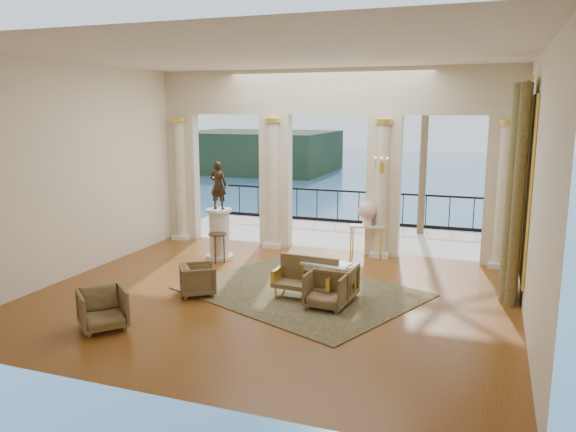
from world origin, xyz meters
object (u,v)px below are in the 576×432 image
at_px(armchair_c, 335,280).
at_px(game_table, 329,267).
at_px(armchair_d, 198,278).
at_px(statue, 218,185).
at_px(console_table, 367,231).
at_px(settee, 306,278).
at_px(pedestal, 219,235).
at_px(armchair_a, 103,307).
at_px(armchair_b, 327,288).
at_px(side_table, 218,238).

height_order(armchair_c, game_table, armchair_c).
bearing_deg(armchair_c, armchair_d, -72.80).
bearing_deg(statue, console_table, -156.83).
height_order(game_table, statue, statue).
height_order(settee, statue, statue).
xyz_separation_m(settee, pedestal, (-2.85, 2.01, 0.19)).
bearing_deg(game_table, armchair_a, -124.38).
height_order(armchair_a, armchair_b, armchair_a).
relative_size(game_table, pedestal, 0.89).
bearing_deg(settee, game_table, 32.84).
height_order(armchair_b, console_table, console_table).
xyz_separation_m(armchair_a, armchair_c, (3.19, 2.69, 0.01)).
xyz_separation_m(armchair_b, statue, (-3.37, 2.36, 1.41)).
height_order(armchair_d, settee, settee).
distance_m(armchair_b, game_table, 0.62).
bearing_deg(armchair_a, armchair_c, -8.84).
xyz_separation_m(armchair_c, statue, (-3.39, 1.90, 1.40)).
relative_size(settee, game_table, 1.14).
bearing_deg(side_table, game_table, -24.89).
xyz_separation_m(armchair_b, side_table, (-3.22, 1.99, 0.24)).
bearing_deg(armchair_d, armchair_c, -110.68).
distance_m(armchair_d, settee, 2.10).
bearing_deg(console_table, armchair_b, -102.00).
bearing_deg(statue, armchair_a, 92.80).
xyz_separation_m(armchair_c, pedestal, (-3.39, 1.90, 0.21)).
distance_m(console_table, side_table, 3.59).
relative_size(armchair_d, game_table, 0.62).
xyz_separation_m(armchair_a, side_table, (-0.05, 4.22, 0.24)).
bearing_deg(armchair_d, console_table, -66.78).
distance_m(armchair_d, pedestal, 2.68).
xyz_separation_m(armchair_c, side_table, (-3.24, 1.53, 0.23)).
relative_size(armchair_a, side_table, 1.04).
distance_m(armchair_b, armchair_d, 2.55).
bearing_deg(armchair_b, armchair_c, 90.29).
height_order(settee, console_table, settee).
bearing_deg(statue, armchair_d, 108.29).
relative_size(statue, console_table, 1.31).
bearing_deg(side_table, settee, -31.24).
height_order(armchair_d, side_table, side_table).
xyz_separation_m(armchair_b, armchair_c, (0.02, 0.46, 0.01)).
bearing_deg(settee, armchair_c, 16.19).
distance_m(armchair_a, pedestal, 4.60).
xyz_separation_m(statue, side_table, (0.15, -0.37, -1.17)).
relative_size(armchair_d, statue, 0.58).
bearing_deg(statue, armchair_c, 151.10).
relative_size(armchair_b, pedestal, 0.61).
height_order(armchair_a, armchair_c, armchair_c).
relative_size(armchair_d, console_table, 0.76).
bearing_deg(console_table, side_table, -164.13).
bearing_deg(side_table, armchair_c, -25.24).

